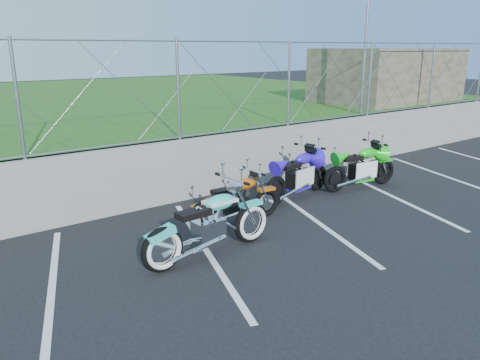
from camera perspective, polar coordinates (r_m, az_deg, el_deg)
ground at (r=6.86m, az=0.38°, el=-11.24°), size 90.00×90.00×0.00m
retaining_wall at (r=9.48m, az=-12.46°, el=0.32°), size 30.00×0.22×1.30m
grass_field at (r=18.90m, az=-25.29°, el=6.81°), size 30.00×20.00×1.30m
stone_building at (r=17.60m, az=17.53°, el=12.11°), size 5.00×3.00×1.80m
chain_link_fence at (r=9.18m, az=-13.08°, el=10.29°), size 28.00×0.03×2.00m
sign_pole at (r=13.98m, az=14.91°, el=14.00°), size 0.08×0.08×3.00m
parking_lines at (r=8.25m, az=2.87°, el=-6.41°), size 18.29×4.31×0.01m
cruiser_turquoise at (r=7.23m, az=-3.53°, el=-5.70°), size 2.37×0.75×1.18m
naked_orange at (r=8.54m, az=-0.32°, el=-2.69°), size 1.93×0.66×0.96m
sportbike_green at (r=11.05m, az=14.58°, el=1.33°), size 2.02×0.72×1.05m
sportbike_blue at (r=10.09m, az=7.15°, el=0.45°), size 2.09×0.74×1.09m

